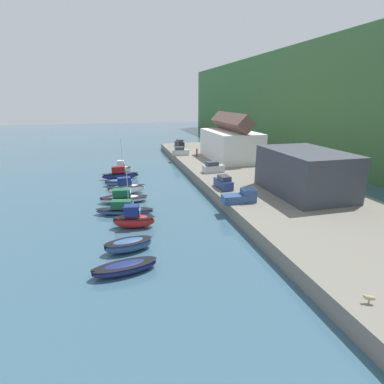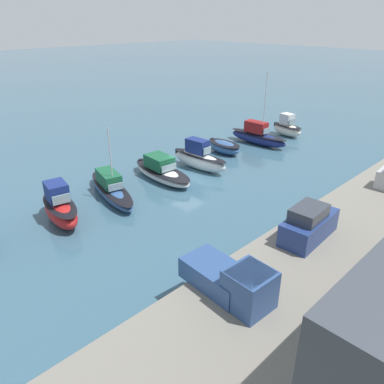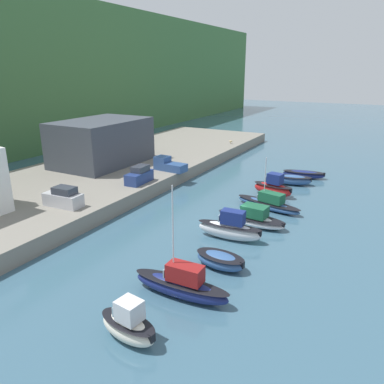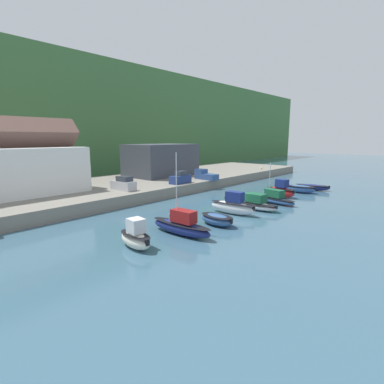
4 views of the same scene
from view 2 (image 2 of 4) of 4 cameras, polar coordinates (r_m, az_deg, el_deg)
name	(u,v)px [view 2 (image 2 of 4)]	position (r m, az deg, el deg)	size (l,w,h in m)	color
ground_plane	(187,179)	(34.73, -0.69, 1.99)	(320.00, 320.00, 0.00)	#385B70
moored_boat_0	(287,128)	(49.00, 14.29, 9.47)	(2.29, 4.35, 2.76)	white
moored_boat_1	(258,136)	(44.93, 9.98, 8.40)	(1.93, 7.60, 8.35)	navy
moored_boat_2	(224,147)	(41.56, 4.92, 6.89)	(2.64, 4.57, 1.28)	#33568E
moored_boat_3	(199,158)	(36.71, 1.10, 5.16)	(2.02, 6.52, 2.97)	silver
moored_boat_4	(161,171)	(34.56, -4.67, 3.19)	(2.95, 7.67, 2.20)	silver
moored_boat_5	(111,188)	(31.79, -12.25, 0.56)	(3.81, 8.50, 6.09)	#33568E
moored_boat_6	(60,208)	(28.76, -19.47, -2.28)	(2.83, 5.53, 3.02)	red
parked_car_3	(309,224)	(22.98, 17.38, -4.73)	(4.30, 2.04, 2.16)	navy
pickup_truck_0	(233,281)	(17.93, 6.28, -13.34)	(2.22, 4.83, 1.90)	#2D4C84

